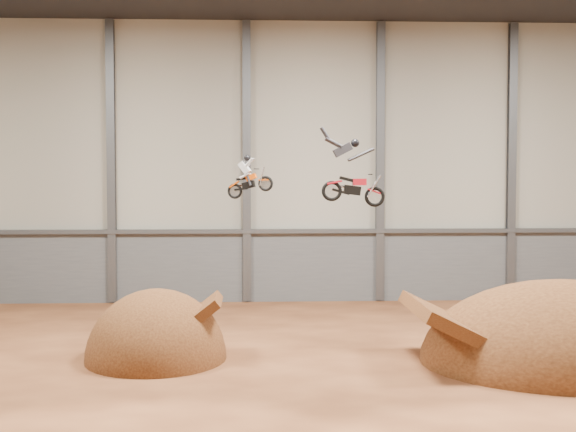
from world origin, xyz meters
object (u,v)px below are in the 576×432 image
object	(u,v)px
landing_ramp	(564,363)
fmx_rider_a	(252,173)
takeoff_ramp	(156,359)
fmx_rider_b	(352,168)

from	to	relation	value
landing_ramp	fmx_rider_a	world-z (taller)	fmx_rider_a
takeoff_ramp	fmx_rider_b	world-z (taller)	fmx_rider_b
landing_ramp	fmx_rider_a	distance (m)	12.92
landing_ramp	fmx_rider_b	world-z (taller)	fmx_rider_b
takeoff_ramp	landing_ramp	xyz separation A→B (m)	(13.88, -1.24, 0.00)
landing_ramp	fmx_rider_a	xyz separation A→B (m)	(-10.55, 3.77, 6.43)
landing_ramp	fmx_rider_a	size ratio (longest dim) A/B	5.41
fmx_rider_b	fmx_rider_a	bearing A→B (deg)	152.70
takeoff_ramp	fmx_rider_b	distance (m)	9.58
landing_ramp	fmx_rider_b	xyz separation A→B (m)	(-7.00, 1.98, 6.63)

